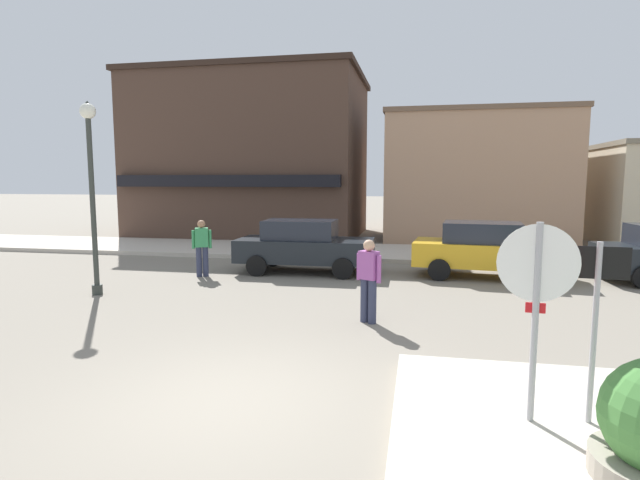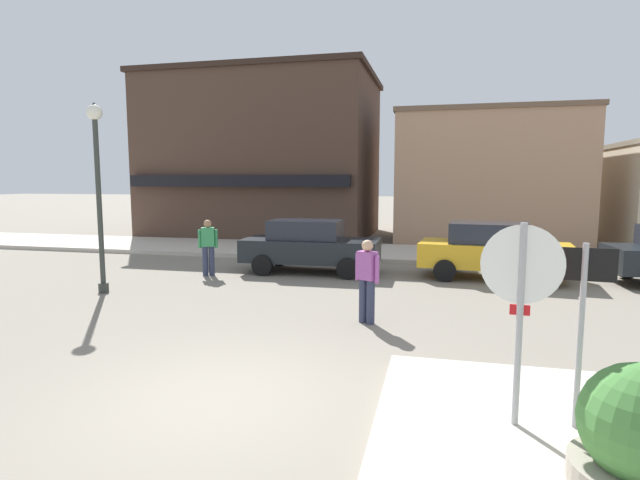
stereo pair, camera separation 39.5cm
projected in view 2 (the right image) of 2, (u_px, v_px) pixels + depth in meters
The scene contains 11 objects.
ground_plane at pixel (220, 402), 6.18m from camera, with size 160.00×160.00×0.00m, color gray.
kerb_far at pixel (367, 252), 18.50m from camera, with size 80.00×4.00×0.15m, color beige.
stop_sign at pixel (521, 298), 5.15m from camera, with size 0.82×0.09×2.30m.
one_way_sign at pixel (581, 317), 5.10m from camera, with size 0.60×0.07×2.10m.
lamp_post at pixel (97, 170), 11.83m from camera, with size 0.36×0.36×4.54m.
parked_car_nearest at pixel (310, 245), 14.80m from camera, with size 4.03×1.93×1.56m.
parked_car_second at pixel (493, 250), 13.80m from camera, with size 4.15×2.18×1.56m.
pedestrian_crossing_near at pixel (367, 279), 9.48m from camera, with size 0.52×0.37×1.61m.
pedestrian_crossing_far at pixel (208, 246), 14.24m from camera, with size 0.54×0.34×1.61m.
building_corner_shop at pixel (266, 157), 24.88m from camera, with size 10.81×7.80×7.75m.
building_storefront_left_near at pixel (485, 177), 23.00m from camera, with size 7.93×7.08×5.70m.
Camera 2 is at (2.58, -5.44, 2.73)m, focal length 28.00 mm.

